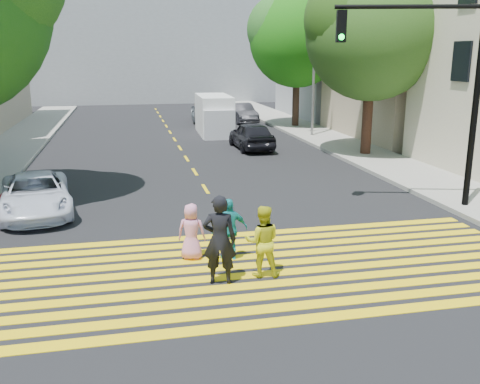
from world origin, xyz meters
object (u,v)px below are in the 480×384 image
object	(u,v)px
pedestrian_woman	(262,241)
pedestrian_extra	(230,230)
tree_right_near	(374,26)
dark_car_parked	(242,113)
pedestrian_child	(191,232)
traffic_signal	(438,73)
pedestrian_man	(220,240)
dark_car_near	(251,135)
white_sedan	(35,195)
silver_car	(205,111)
tree_right_far	(299,34)
white_van	(215,116)

from	to	relation	value
pedestrian_woman	pedestrian_extra	bearing A→B (deg)	-52.92
tree_right_near	dark_car_parked	bearing A→B (deg)	102.46
pedestrian_child	traffic_signal	bearing A→B (deg)	-143.18
pedestrian_woman	traffic_signal	xyz separation A→B (m)	(6.42, 4.04, 3.43)
pedestrian_man	dark_car_near	xyz separation A→B (m)	(4.52, 16.15, -0.26)
white_sedan	tree_right_near	bearing A→B (deg)	17.13
pedestrian_woman	traffic_signal	world-z (taller)	traffic_signal
dark_car_parked	silver_car	bearing A→B (deg)	148.91
tree_right_near	silver_car	xyz separation A→B (m)	(-5.54, 15.30, -5.28)
pedestrian_extra	traffic_signal	distance (m)	8.31
tree_right_near	tree_right_far	world-z (taller)	tree_right_far
dark_car_near	tree_right_near	bearing A→B (deg)	146.61
pedestrian_extra	traffic_signal	xyz separation A→B (m)	(6.94, 2.95, 3.48)
pedestrian_child	traffic_signal	xyz separation A→B (m)	(7.82, 2.70, 3.55)
pedestrian_woman	traffic_signal	size ratio (longest dim) A/B	0.25
tree_right_near	silver_car	bearing A→B (deg)	109.89
dark_car_near	silver_car	size ratio (longest dim) A/B	0.84
traffic_signal	pedestrian_woman	bearing A→B (deg)	-133.33
dark_car_parked	white_van	world-z (taller)	white_van
dark_car_near	white_van	xyz separation A→B (m)	(-0.99, 5.56, 0.40)
pedestrian_extra	dark_car_near	size ratio (longest dim) A/B	0.36
tree_right_near	pedestrian_man	bearing A→B (deg)	-126.05
silver_car	tree_right_near	bearing A→B (deg)	115.64
tree_right_far	white_van	size ratio (longest dim) A/B	1.78
pedestrian_woman	tree_right_far	bearing A→B (deg)	-98.03
pedestrian_man	white_van	world-z (taller)	white_van
tree_right_far	traffic_signal	bearing A→B (deg)	-95.87
pedestrian_man	pedestrian_extra	world-z (taller)	pedestrian_man
dark_car_near	dark_car_parked	xyz separation A→B (m)	(1.87, 10.95, -0.04)
traffic_signal	pedestrian_man	bearing A→B (deg)	-135.81
tree_right_far	pedestrian_man	xyz separation A→B (m)	(-9.40, -23.67, -5.07)
tree_right_far	pedestrian_child	bearing A→B (deg)	-113.91
white_sedan	white_van	bearing A→B (deg)	53.61
pedestrian_woman	white_van	xyz separation A→B (m)	(2.55, 21.53, 0.31)
silver_car	dark_car_parked	bearing A→B (deg)	158.53
pedestrian_woman	silver_car	world-z (taller)	pedestrian_woman
pedestrian_man	pedestrian_child	size ratio (longest dim) A/B	1.43
tree_right_near	silver_car	distance (m)	17.11
pedestrian_extra	tree_right_near	bearing A→B (deg)	-134.68
tree_right_near	pedestrian_woman	distance (m)	16.28
pedestrian_man	pedestrian_extra	xyz separation A→B (m)	(0.46, 1.27, -0.22)
pedestrian_extra	dark_car_parked	world-z (taller)	pedestrian_extra
dark_car_near	pedestrian_man	bearing A→B (deg)	72.87
pedestrian_extra	dark_car_near	distance (m)	15.42
white_sedan	dark_car_near	size ratio (longest dim) A/B	1.04
pedestrian_extra	white_sedan	size ratio (longest dim) A/B	0.34
pedestrian_woman	white_sedan	xyz separation A→B (m)	(-5.60, 6.06, -0.19)
pedestrian_child	traffic_signal	world-z (taller)	traffic_signal
white_sedan	silver_car	bearing A→B (deg)	60.17
pedestrian_extra	silver_car	size ratio (longest dim) A/B	0.30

